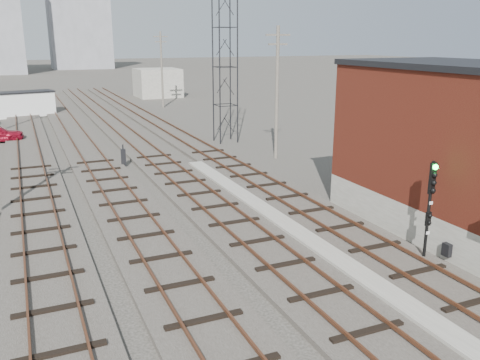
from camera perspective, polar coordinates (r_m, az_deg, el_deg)
ground at (r=64.37m, az=-14.72°, el=7.80°), size 320.00×320.00×0.00m
track_right at (r=44.59m, az=-7.15°, el=5.06°), size 3.20×90.00×0.39m
track_mid_right at (r=43.66m, az=-12.20°, el=4.61°), size 3.20×90.00×0.39m
track_mid_left at (r=43.07m, az=-17.42°, el=4.10°), size 3.20×90.00×0.39m
track_left at (r=42.86m, az=-22.73°, el=3.54°), size 3.20×90.00×0.39m
platform_curb at (r=21.51m, az=7.03°, el=-6.45°), size 0.90×28.00×0.26m
brick_building at (r=23.40m, az=24.88°, el=2.97°), size 6.54×12.20×7.22m
lattice_tower at (r=41.06m, az=-1.71°, el=14.66°), size 1.60×1.60×15.00m
utility_pole_right_a at (r=35.27m, az=4.18°, el=10.08°), size 1.80×0.24×9.00m
utility_pole_right_b at (r=63.32m, az=-8.79°, el=12.37°), size 1.80×0.24×9.00m
apartment_right at (r=154.20m, az=-17.66°, el=16.69°), size 16.00×12.00×26.00m
shed_right at (r=75.73m, az=-9.24°, el=10.73°), size 6.00×6.00×4.00m
signal_mast at (r=19.96m, az=20.54°, el=-2.58°), size 0.40×0.41×3.91m
switch_stand at (r=34.26m, az=-12.95°, el=2.54°), size 0.37×0.37×1.39m
site_trailer at (r=60.54m, az=-23.15°, el=7.89°), size 6.76×4.00×2.66m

